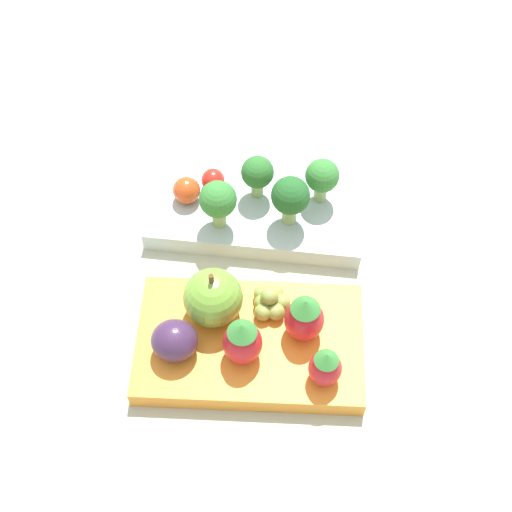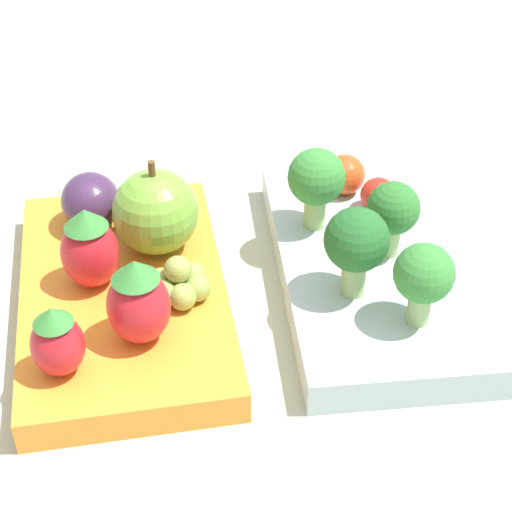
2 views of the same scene
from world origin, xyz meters
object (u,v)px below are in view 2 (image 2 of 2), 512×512
Objects in this scene: broccoli_floret_2 at (316,180)px; plum at (91,201)px; bento_box_savoury at (383,271)px; grape_cluster at (179,283)px; broccoli_floret_1 at (390,207)px; strawberry_0 at (138,302)px; broccoli_floret_3 at (356,243)px; cherry_tomato_1 at (378,195)px; apple at (156,212)px; strawberry_1 at (57,341)px; cherry_tomato_0 at (345,175)px; broccoli_floret_0 at (424,276)px; bento_box_fruit at (124,297)px; strawberry_2 at (89,248)px.

broccoli_floret_2 reaches higher than plum.
grape_cluster reaches higher than bento_box_savoury.
strawberry_0 is (0.04, -0.15, -0.01)m from broccoli_floret_1.
plum is at bearing -105.86° from broccoli_floret_2.
broccoli_floret_3 is (0.07, 0.00, 0.00)m from broccoli_floret_2.
cherry_tomato_1 is (-0.05, 0.01, 0.02)m from bento_box_savoury.
apple reaches higher than broccoli_floret_1.
cherry_tomato_1 is 0.44× the size of strawberry_0.
cherry_tomato_0 is at bearing 121.00° from strawberry_1.
broccoli_floret_0 is 1.26× the size of plum.
broccoli_floret_2 is at bearing -178.92° from broccoli_floret_3.
bento_box_savoury is 0.05m from cherry_tomato_1.
cherry_tomato_1 is at bearing 79.73° from plum.
bento_box_savoury is 4.18× the size of broccoli_floret_2.
strawberry_1 is at bearing -66.31° from cherry_tomato_1.
cherry_tomato_1 is at bearing 90.18° from apple.
bento_box_fruit is 8.93× the size of cherry_tomato_1.
cherry_tomato_1 reaches higher than bento_box_fruit.
apple is at bearing 164.00° from strawberry_0.
strawberry_0 is (-0.03, -0.15, -0.01)m from broccoli_floret_0.
broccoli_floret_2 reaches higher than strawberry_2.
cherry_tomato_0 is 0.72× the size of grape_cluster.
grape_cluster is at bearing 121.31° from strawberry_1.
strawberry_0 is (0.07, -0.12, -0.01)m from broccoli_floret_2.
strawberry_2 is at bearing -82.43° from cherry_tomato_1.
broccoli_floret_0 is 2.17× the size of cherry_tomato_1.
bento_box_savoury is 0.13m from grape_cluster.
strawberry_1 is (0.09, -0.21, 0.01)m from cherry_tomato_1.
broccoli_floret_2 is at bearing -164.56° from broccoli_floret_0.
bento_box_fruit is 3.95× the size of strawberry_0.
grape_cluster is at bearing -65.31° from broccoli_floret_2.
bento_box_savoury is 0.16m from strawberry_0.
broccoli_floret_1 is at bearing 3.54° from cherry_tomato_0.
broccoli_floret_0 is 0.96× the size of strawberry_0.
strawberry_2 is 0.06m from plum.
broccoli_floret_2 is 0.89× the size of apple.
broccoli_floret_2 is at bearing 101.44° from bento_box_fruit.
apple reaches higher than cherry_tomato_0.
bento_box_fruit is at bearing 146.97° from strawberry_1.
broccoli_floret_0 is at bearing 86.01° from strawberry_1.
broccoli_floret_2 reaches higher than bento_box_fruit.
plum is 0.09m from grape_cluster.
strawberry_1 is at bearing -33.03° from bento_box_fruit.
strawberry_2 is at bearing -118.27° from grape_cluster.
apple is at bearing -106.29° from broccoli_floret_1.
broccoli_floret_0 is at bearing 64.09° from bento_box_fruit.
strawberry_0 is 0.11m from plum.
broccoli_floret_1 reaches higher than cherry_tomato_1.
broccoli_floret_3 is 1.31× the size of strawberry_1.
plum is at bearing -115.72° from bento_box_savoury.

